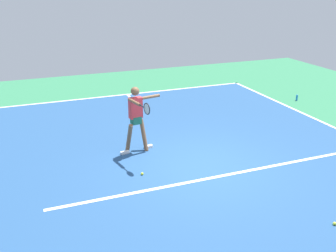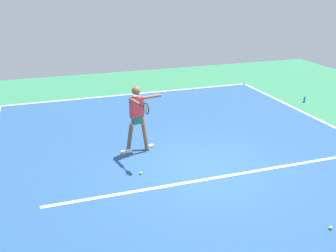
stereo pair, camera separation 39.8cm
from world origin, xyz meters
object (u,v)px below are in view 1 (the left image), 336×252
tennis_player (137,115)px  tennis_ball_by_sideline (142,174)px  water_bottle (297,98)px  tennis_ball_near_service_line (335,224)px

tennis_player → tennis_ball_by_sideline: 1.71m
tennis_player → water_bottle: tennis_player is taller
tennis_ball_by_sideline → water_bottle: (-7.39, -3.65, 0.08)m
tennis_player → tennis_ball_near_service_line: tennis_player is taller
tennis_player → water_bottle: (-7.09, -2.29, -0.93)m
water_bottle → tennis_ball_near_service_line: bearing=56.3°
tennis_ball_near_service_line → water_bottle: size_ratio=0.30×
tennis_ball_by_sideline → water_bottle: water_bottle is taller
tennis_ball_near_service_line → tennis_player: bearing=-61.5°
tennis_player → water_bottle: 7.51m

